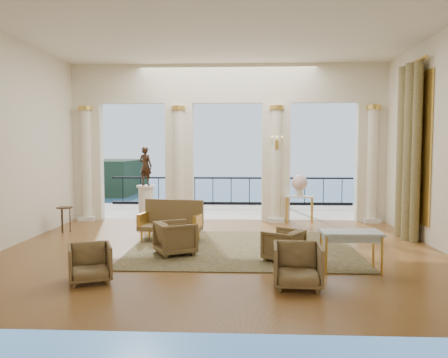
{
  "coord_description": "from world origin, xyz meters",
  "views": [
    {
      "loc": [
        0.48,
        -8.82,
        2.1
      ],
      "look_at": [
        0.05,
        0.6,
        1.44
      ],
      "focal_mm": 35.0,
      "sensor_mm": 36.0,
      "label": 1
    }
  ],
  "objects_px": {
    "armchair_d": "(176,236)",
    "pedestal": "(146,204)",
    "armchair_b": "(298,263)",
    "console_table": "(299,200)",
    "statue": "(146,166)",
    "settee": "(172,221)",
    "armchair_a": "(90,261)",
    "side_table": "(65,211)",
    "armchair_c": "(283,244)",
    "game_table": "(351,235)"
  },
  "relations": [
    {
      "from": "armchair_d",
      "to": "pedestal",
      "type": "relative_size",
      "value": 0.7
    },
    {
      "from": "armchair_b",
      "to": "console_table",
      "type": "bearing_deg",
      "value": 85.9
    },
    {
      "from": "statue",
      "to": "console_table",
      "type": "relative_size",
      "value": 1.29
    },
    {
      "from": "statue",
      "to": "console_table",
      "type": "distance_m",
      "value": 4.49
    },
    {
      "from": "armchair_d",
      "to": "statue",
      "type": "distance_m",
      "value": 4.3
    },
    {
      "from": "armchair_b",
      "to": "statue",
      "type": "height_order",
      "value": "statue"
    },
    {
      "from": "settee",
      "to": "console_table",
      "type": "bearing_deg",
      "value": 49.12
    },
    {
      "from": "armchair_a",
      "to": "side_table",
      "type": "xyz_separation_m",
      "value": [
        -2.06,
        3.97,
        0.22
      ]
    },
    {
      "from": "armchair_b",
      "to": "console_table",
      "type": "height_order",
      "value": "console_table"
    },
    {
      "from": "armchair_c",
      "to": "console_table",
      "type": "height_order",
      "value": "console_table"
    },
    {
      "from": "game_table",
      "to": "console_table",
      "type": "xyz_separation_m",
      "value": [
        -0.25,
        4.94,
        0.01
      ]
    },
    {
      "from": "armchair_b",
      "to": "armchair_a",
      "type": "bearing_deg",
      "value": -179.19
    },
    {
      "from": "console_table",
      "to": "side_table",
      "type": "xyz_separation_m",
      "value": [
        -6.05,
        -1.75,
        -0.09
      ]
    },
    {
      "from": "armchair_c",
      "to": "game_table",
      "type": "xyz_separation_m",
      "value": [
        1.08,
        -0.64,
        0.29
      ]
    },
    {
      "from": "armchair_d",
      "to": "game_table",
      "type": "height_order",
      "value": "armchair_d"
    },
    {
      "from": "console_table",
      "to": "side_table",
      "type": "relative_size",
      "value": 1.34
    },
    {
      "from": "armchair_b",
      "to": "game_table",
      "type": "height_order",
      "value": "armchair_b"
    },
    {
      "from": "armchair_a",
      "to": "statue",
      "type": "bearing_deg",
      "value": 71.05
    },
    {
      "from": "console_table",
      "to": "game_table",
      "type": "bearing_deg",
      "value": -73.53
    },
    {
      "from": "statue",
      "to": "armchair_a",
      "type": "bearing_deg",
      "value": 115.4
    },
    {
      "from": "settee",
      "to": "armchair_b",
      "type": "bearing_deg",
      "value": -42.91
    },
    {
      "from": "armchair_c",
      "to": "console_table",
      "type": "relative_size",
      "value": 0.76
    },
    {
      "from": "console_table",
      "to": "side_table",
      "type": "height_order",
      "value": "console_table"
    },
    {
      "from": "armchair_c",
      "to": "settee",
      "type": "xyz_separation_m",
      "value": [
        -2.38,
        1.69,
        0.13
      ]
    },
    {
      "from": "pedestal",
      "to": "statue",
      "type": "distance_m",
      "value": 1.09
    },
    {
      "from": "console_table",
      "to": "armchair_d",
      "type": "bearing_deg",
      "value": -113.27
    },
    {
      "from": "armchair_c",
      "to": "pedestal",
      "type": "bearing_deg",
      "value": -106.85
    },
    {
      "from": "settee",
      "to": "armchair_a",
      "type": "bearing_deg",
      "value": -93.95
    },
    {
      "from": "armchair_b",
      "to": "pedestal",
      "type": "xyz_separation_m",
      "value": [
        -3.62,
        5.81,
        0.14
      ]
    },
    {
      "from": "armchair_c",
      "to": "game_table",
      "type": "height_order",
      "value": "game_table"
    },
    {
      "from": "statue",
      "to": "game_table",
      "type": "bearing_deg",
      "value": 154.92
    },
    {
      "from": "armchair_b",
      "to": "pedestal",
      "type": "height_order",
      "value": "pedestal"
    },
    {
      "from": "settee",
      "to": "side_table",
      "type": "distance_m",
      "value": 2.97
    },
    {
      "from": "pedestal",
      "to": "statue",
      "type": "bearing_deg",
      "value": 135.0
    },
    {
      "from": "pedestal",
      "to": "settee",
      "type": "bearing_deg",
      "value": -65.4
    },
    {
      "from": "armchair_d",
      "to": "pedestal",
      "type": "bearing_deg",
      "value": -7.51
    },
    {
      "from": "armchair_b",
      "to": "side_table",
      "type": "bearing_deg",
      "value": 145.45
    },
    {
      "from": "armchair_b",
      "to": "console_table",
      "type": "relative_size",
      "value": 0.86
    },
    {
      "from": "pedestal",
      "to": "armchair_c",
      "type": "bearing_deg",
      "value": -50.11
    },
    {
      "from": "armchair_a",
      "to": "armchair_c",
      "type": "bearing_deg",
      "value": 1.36
    },
    {
      "from": "side_table",
      "to": "pedestal",
      "type": "bearing_deg",
      "value": 45.5
    },
    {
      "from": "armchair_d",
      "to": "pedestal",
      "type": "distance_m",
      "value": 4.12
    },
    {
      "from": "armchair_b",
      "to": "console_table",
      "type": "xyz_separation_m",
      "value": [
        0.76,
        5.86,
        0.26
      ]
    },
    {
      "from": "side_table",
      "to": "settee",
      "type": "bearing_deg",
      "value": -16.74
    },
    {
      "from": "settee",
      "to": "statue",
      "type": "relative_size",
      "value": 1.34
    },
    {
      "from": "armchair_b",
      "to": "game_table",
      "type": "xyz_separation_m",
      "value": [
        1.01,
        0.92,
        0.25
      ]
    },
    {
      "from": "armchair_a",
      "to": "console_table",
      "type": "height_order",
      "value": "console_table"
    },
    {
      "from": "armchair_d",
      "to": "console_table",
      "type": "bearing_deg",
      "value": -65.1
    },
    {
      "from": "armchair_b",
      "to": "statue",
      "type": "xyz_separation_m",
      "value": [
        -3.62,
        5.81,
        1.23
      ]
    },
    {
      "from": "settee",
      "to": "armchair_c",
      "type": "bearing_deg",
      "value": -25.35
    }
  ]
}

